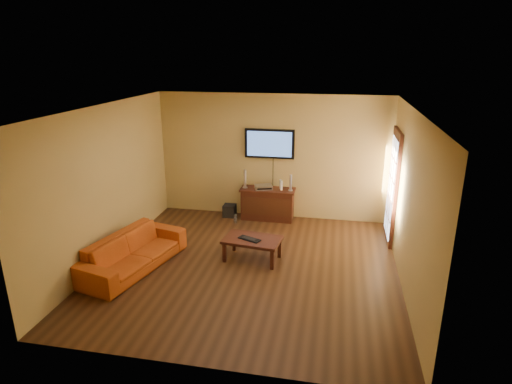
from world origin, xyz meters
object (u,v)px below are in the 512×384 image
(media_console, at_px, (268,204))
(television, at_px, (269,144))
(speaker_right, at_px, (291,183))
(game_console, at_px, (281,185))
(subwoofer, at_px, (230,211))
(sofa, at_px, (133,246))
(av_receiver, at_px, (263,187))
(keyboard, at_px, (249,239))
(speaker_left, at_px, (245,180))
(bottle, at_px, (235,219))
(coffee_table, at_px, (252,241))

(media_console, distance_m, television, 1.31)
(speaker_right, height_order, game_console, speaker_right)
(television, distance_m, subwoofer, 1.75)
(sofa, relative_size, subwoofer, 7.58)
(av_receiver, distance_m, game_console, 0.38)
(speaker_right, distance_m, av_receiver, 0.60)
(keyboard, bearing_deg, subwoofer, 113.63)
(television, relative_size, game_console, 5.21)
(sofa, distance_m, speaker_left, 3.01)
(bottle, bearing_deg, av_receiver, 32.55)
(sofa, xyz_separation_m, speaker_right, (2.36, 2.63, 0.46))
(coffee_table, height_order, speaker_right, speaker_right)
(sofa, bearing_deg, television, -19.46)
(speaker_right, height_order, bottle, speaker_right)
(speaker_left, relative_size, game_console, 1.97)
(speaker_right, bearing_deg, media_console, 177.45)
(television, bearing_deg, bottle, -139.22)
(coffee_table, xyz_separation_m, subwoofer, (-0.92, 1.96, -0.22))
(coffee_table, xyz_separation_m, keyboard, (-0.04, -0.05, 0.07))
(av_receiver, bearing_deg, sofa, -143.76)
(game_console, bearing_deg, speaker_left, 162.88)
(media_console, distance_m, bottle, 0.78)
(sofa, relative_size, av_receiver, 5.48)
(game_console, bearing_deg, media_console, 164.45)
(av_receiver, xyz_separation_m, game_console, (0.38, 0.03, 0.06))
(sofa, distance_m, keyboard, 1.99)
(speaker_left, distance_m, speaker_right, 1.00)
(sofa, relative_size, speaker_left, 5.02)
(keyboard, bearing_deg, av_receiver, 93.06)
(speaker_left, bearing_deg, bottle, -111.80)
(television, relative_size, keyboard, 2.50)
(television, bearing_deg, keyboard, -89.56)
(media_console, relative_size, coffee_table, 1.12)
(coffee_table, relative_size, game_console, 5.16)
(speaker_left, xyz_separation_m, av_receiver, (0.41, -0.00, -0.14))
(speaker_right, relative_size, keyboard, 0.83)
(media_console, xyz_separation_m, bottle, (-0.64, -0.37, -0.25))
(speaker_right, relative_size, game_console, 1.74)
(speaker_right, distance_m, subwoofer, 1.54)
(speaker_left, height_order, keyboard, speaker_left)
(game_console, height_order, keyboard, game_console)
(av_receiver, relative_size, bottle, 1.77)
(game_console, xyz_separation_m, keyboard, (-0.27, -2.04, -0.38))
(television, xyz_separation_m, keyboard, (0.02, -2.21, -1.23))
(keyboard, bearing_deg, speaker_right, 76.43)
(game_console, bearing_deg, speaker_right, -30.12)
(speaker_left, height_order, speaker_right, speaker_left)
(television, distance_m, speaker_right, 0.96)
(coffee_table, height_order, game_console, game_console)
(media_console, distance_m, speaker_right, 0.71)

